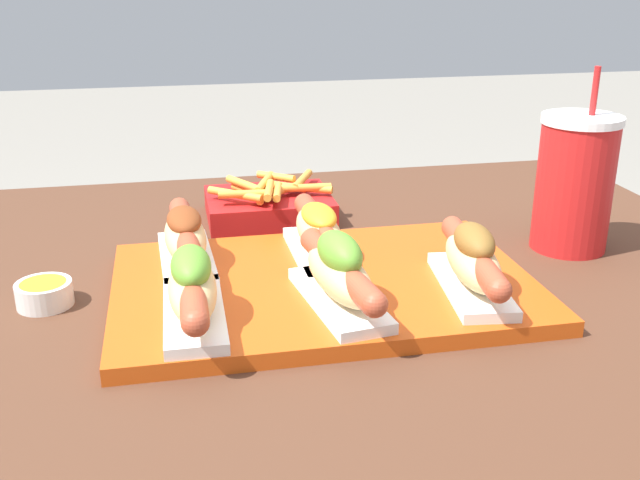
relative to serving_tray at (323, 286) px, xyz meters
The scene contains 9 objects.
serving_tray is the anchor object (origin of this frame).
hot_dog_0 0.17m from the serving_tray, 154.25° to the right, with size 0.06×0.21×0.08m.
hot_dog_1 0.08m from the serving_tray, 87.81° to the right, with size 0.08×0.21×0.08m.
hot_dog_2 0.17m from the serving_tray, 21.98° to the right, with size 0.08×0.21×0.07m.
hot_dog_3 0.17m from the serving_tray, 152.80° to the left, with size 0.07×0.21×0.07m.
hot_dog_4 0.08m from the serving_tray, 83.27° to the left, with size 0.06×0.21×0.07m.
sauce_bowl 0.31m from the serving_tray, behind, with size 0.06×0.06×0.03m.
drink_cup 0.36m from the serving_tray, 12.67° to the left, with size 0.10×0.10×0.24m.
fries_basket 0.28m from the serving_tray, 95.05° to the left, with size 0.18×0.15×0.06m.
Camera 1 is at (-0.15, -0.83, 1.07)m, focal length 42.00 mm.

